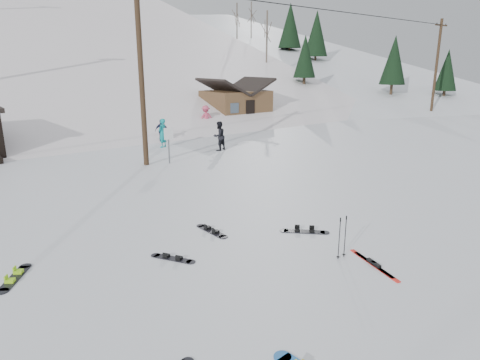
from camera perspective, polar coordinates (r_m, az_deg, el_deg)
ground at (r=10.36m, az=11.59°, el=-14.13°), size 200.00×200.00×0.00m
ski_slope at (r=63.57m, az=-29.16°, el=-2.11°), size 60.00×85.24×65.97m
ridge_right at (r=73.43m, az=1.92°, el=2.84°), size 45.66×93.98×54.59m
treeline_right at (r=64.46m, az=5.12°, el=10.92°), size 20.00×60.00×10.00m
utility_pole at (r=21.75m, az=-13.08°, el=14.09°), size 2.00×0.26×9.00m
utility_pole_right at (r=46.85m, az=24.72°, el=13.65°), size 2.00×0.26×9.00m
trail_sign at (r=22.17m, az=-9.49°, el=5.43°), size 0.50×0.09×1.85m
cabin at (r=37.19m, az=-0.56°, el=9.95°), size 5.39×4.40×3.77m
hero_skis at (r=11.75m, az=17.39°, el=-10.67°), size 0.67×1.89×0.10m
ski_poles at (r=11.71m, az=13.48°, el=-7.40°), size 0.32×0.08×1.16m
board_scatter_b at (r=11.70m, az=-8.95°, el=-10.25°), size 0.81×1.17×0.09m
board_scatter_c at (r=11.93m, az=-27.86°, el=-11.42°), size 0.97×1.33×0.11m
board_scatter_d at (r=13.41m, az=8.58°, el=-6.76°), size 1.18×1.15×0.11m
board_scatter_f at (r=13.32m, az=-3.79°, el=-6.77°), size 0.33×1.45×0.10m
skier_teal at (r=26.62m, az=-10.30°, el=6.18°), size 0.76×0.67×1.75m
skier_dark at (r=25.26m, az=-2.81°, el=5.88°), size 0.95×0.81×1.72m
skier_pink at (r=33.16m, az=-4.59°, el=8.27°), size 1.26×0.80×1.86m
skier_navy at (r=28.36m, az=-10.39°, el=6.48°), size 0.93×0.79×1.50m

